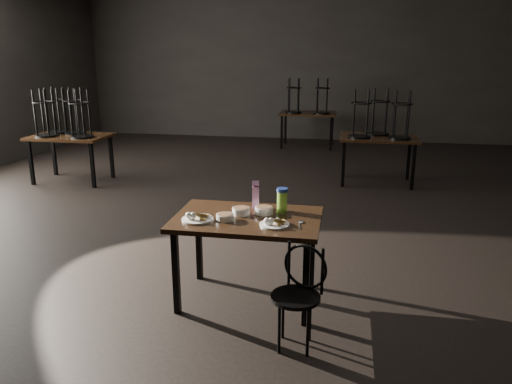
% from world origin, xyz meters
% --- Properties ---
extents(room, '(12.00, 12.04, 3.22)m').
position_xyz_m(room, '(-0.06, 0.01, 2.33)').
color(room, black).
rests_on(room, ground).
extents(main_table, '(1.20, 0.80, 0.75)m').
position_xyz_m(main_table, '(0.44, -2.01, 0.67)').
color(main_table, black).
rests_on(main_table, ground).
extents(plate_left, '(0.26, 0.26, 0.08)m').
position_xyz_m(plate_left, '(0.06, -2.16, 0.77)').
color(plate_left, white).
rests_on(plate_left, main_table).
extents(plate_right, '(0.24, 0.24, 0.08)m').
position_xyz_m(plate_right, '(0.68, -2.17, 0.77)').
color(plate_right, white).
rests_on(plate_right, main_table).
extents(bowl_near, '(0.15, 0.15, 0.06)m').
position_xyz_m(bowl_near, '(0.37, -1.95, 0.78)').
color(bowl_near, white).
rests_on(bowl_near, main_table).
extents(bowl_far, '(0.15, 0.15, 0.06)m').
position_xyz_m(bowl_far, '(0.56, -1.90, 0.78)').
color(bowl_far, white).
rests_on(bowl_far, main_table).
extents(bowl_big, '(0.14, 0.14, 0.05)m').
position_xyz_m(bowl_big, '(0.28, -2.11, 0.78)').
color(bowl_big, white).
rests_on(bowl_big, main_table).
extents(juice_carton, '(0.07, 0.07, 0.24)m').
position_xyz_m(juice_carton, '(0.46, -1.75, 0.86)').
color(juice_carton, '#911A7F').
rests_on(juice_carton, main_table).
extents(water_bottle, '(0.12, 0.12, 0.21)m').
position_xyz_m(water_bottle, '(0.70, -1.83, 0.86)').
color(water_bottle, '#94DE41').
rests_on(water_bottle, main_table).
extents(spoon, '(0.05, 0.21, 0.01)m').
position_xyz_m(spoon, '(0.88, -2.08, 0.75)').
color(spoon, silver).
rests_on(spoon, main_table).
extents(bentwood_chair, '(0.39, 0.39, 0.74)m').
position_xyz_m(bentwood_chair, '(0.93, -2.59, 0.44)').
color(bentwood_chair, black).
rests_on(bentwood_chair, ground).
extents(bg_table_left, '(1.20, 0.80, 1.48)m').
position_xyz_m(bg_table_left, '(-3.15, 1.39, 0.80)').
color(bg_table_left, black).
rests_on(bg_table_left, ground).
extents(bg_table_right, '(1.20, 0.80, 1.48)m').
position_xyz_m(bg_table_right, '(1.70, 2.14, 0.78)').
color(bg_table_right, black).
rests_on(bg_table_right, ground).
extents(bg_table_far, '(1.20, 0.80, 1.48)m').
position_xyz_m(bg_table_far, '(0.37, 4.96, 0.75)').
color(bg_table_far, black).
rests_on(bg_table_far, ground).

